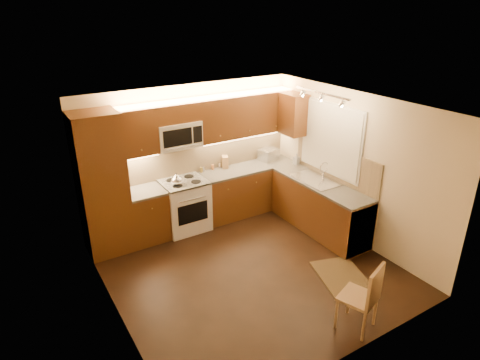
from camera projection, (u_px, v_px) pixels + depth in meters
floor at (251, 269)px, 6.36m from camera, size 4.00×4.00×0.01m
ceiling at (253, 108)px, 5.37m from camera, size 4.00×4.00×0.01m
wall_back at (190, 155)px, 7.43m from camera, size 4.00×0.01×2.50m
wall_front at (357, 265)px, 4.30m from camera, size 4.00×0.01×2.50m
wall_left at (109, 233)px, 4.90m from camera, size 0.01×4.00×2.50m
wall_right at (353, 168)px, 6.83m from camera, size 0.01×4.00×2.50m
pantry at (102, 185)px, 6.43m from camera, size 0.70×0.60×2.30m
base_cab_back_left at (147, 216)px, 7.04m from camera, size 0.62×0.60×0.86m
counter_back_left at (145, 192)px, 6.86m from camera, size 0.62×0.60×0.04m
base_cab_back_right at (248, 190)px, 8.02m from camera, size 1.92×0.60×0.86m
counter_back_right at (248, 168)px, 7.84m from camera, size 1.92×0.60×0.04m
base_cab_right at (319, 207)px, 7.32m from camera, size 0.60×2.00×0.86m
counter_right at (321, 184)px, 7.15m from camera, size 0.60×2.00×0.04m
dishwasher at (348, 224)px, 6.77m from camera, size 0.58×0.60×0.84m
backsplash_back at (208, 154)px, 7.61m from camera, size 3.30×0.02×0.60m
backsplash_right at (335, 163)px, 7.16m from camera, size 0.02×2.00×0.60m
upper_cab_back_left at (136, 132)px, 6.57m from camera, size 0.62×0.35×0.75m
upper_cab_back_right at (245, 115)px, 7.55m from camera, size 1.92×0.35×0.75m
upper_cab_bridge at (176, 112)px, 6.81m from camera, size 0.76×0.35×0.31m
upper_cab_right_corner at (293, 114)px, 7.60m from camera, size 0.35×0.50×0.75m
stove at (185, 205)px, 7.34m from camera, size 0.76×0.65×0.92m
microwave at (177, 135)px, 6.95m from camera, size 0.76×0.38×0.44m
window_frame at (331, 139)px, 7.12m from camera, size 0.03×1.44×1.24m
window_blinds at (330, 139)px, 7.11m from camera, size 0.02×1.36×1.16m
sink at (316, 176)px, 7.23m from camera, size 0.52×0.86×0.15m
faucet at (324, 170)px, 7.28m from camera, size 0.20×0.04×0.30m
track_light_bar at (322, 93)px, 6.45m from camera, size 0.04×1.20×0.03m
kettle at (176, 179)px, 6.96m from camera, size 0.24×0.24×0.22m
toaster_oven at (269, 154)px, 8.16m from camera, size 0.42×0.35×0.22m
knife_block at (225, 162)px, 7.76m from camera, size 0.16×0.19×0.23m
spice_jar_a at (203, 169)px, 7.59m from camera, size 0.06×0.06×0.10m
spice_jar_b at (201, 170)px, 7.57m from camera, size 0.05×0.05×0.10m
spice_jar_c at (219, 165)px, 7.77m from camera, size 0.05×0.05×0.10m
spice_jar_d at (213, 167)px, 7.69m from camera, size 0.06×0.06×0.10m
soap_bottle at (296, 159)px, 7.93m from camera, size 0.12×0.12×0.21m
rug at (343, 277)px, 6.15m from camera, size 0.92×1.13×0.01m
dining_chair at (358, 296)px, 5.06m from camera, size 0.53×0.53×0.93m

